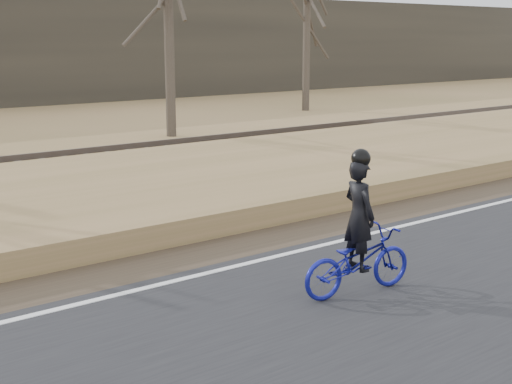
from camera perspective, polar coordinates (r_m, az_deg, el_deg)
cyclist at (r=9.84m, az=8.16°, el=-4.54°), size 1.81×0.84×2.02m
bare_tree_right at (r=25.90m, az=-7.00°, el=13.18°), size 0.36×0.36×7.93m
bare_tree_far_right at (r=35.12m, az=4.09°, el=13.55°), size 0.36×0.36×8.63m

